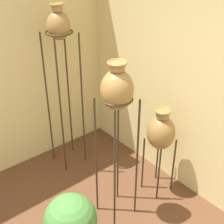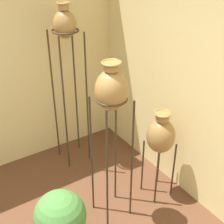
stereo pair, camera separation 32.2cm
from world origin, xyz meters
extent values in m
cylinder|color=#382D1E|center=(1.15, 1.57, 0.84)|extent=(0.02, 0.02, 1.68)
cylinder|color=#382D1E|center=(1.44, 1.57, 0.84)|extent=(0.02, 0.02, 1.68)
cylinder|color=#382D1E|center=(1.15, 1.87, 0.84)|extent=(0.02, 0.02, 1.68)
cylinder|color=#382D1E|center=(1.44, 1.87, 0.84)|extent=(0.02, 0.02, 1.68)
torus|color=#382D1E|center=(1.30, 1.72, 1.68)|extent=(0.30, 0.30, 0.02)
ellipsoid|color=olive|center=(1.30, 1.72, 1.75)|extent=(0.25, 0.25, 0.30)
cylinder|color=olive|center=(1.30, 1.72, 1.94)|extent=(0.11, 0.11, 0.07)
torus|color=olive|center=(1.30, 1.72, 1.97)|extent=(0.15, 0.15, 0.02)
cylinder|color=#382D1E|center=(1.05, 0.52, 0.67)|extent=(0.02, 0.02, 1.35)
cylinder|color=#382D1E|center=(1.34, 0.52, 0.67)|extent=(0.02, 0.02, 1.35)
cylinder|color=#382D1E|center=(1.05, 0.80, 0.67)|extent=(0.02, 0.02, 1.35)
cylinder|color=#382D1E|center=(1.34, 0.80, 0.67)|extent=(0.02, 0.02, 1.35)
torus|color=#382D1E|center=(1.20, 0.66, 1.35)|extent=(0.29, 0.29, 0.02)
ellipsoid|color=olive|center=(1.20, 0.66, 1.43)|extent=(0.29, 0.29, 0.36)
cylinder|color=olive|center=(1.20, 0.66, 1.64)|extent=(0.13, 0.13, 0.06)
torus|color=olive|center=(1.20, 0.66, 1.67)|extent=(0.17, 0.17, 0.02)
cylinder|color=#382D1E|center=(1.66, 0.50, 0.34)|extent=(0.02, 0.02, 0.68)
cylinder|color=#382D1E|center=(1.90, 0.50, 0.34)|extent=(0.02, 0.02, 0.68)
cylinder|color=#382D1E|center=(1.66, 0.74, 0.34)|extent=(0.02, 0.02, 0.68)
cylinder|color=#382D1E|center=(1.90, 0.74, 0.34)|extent=(0.02, 0.02, 0.68)
torus|color=#382D1E|center=(1.78, 0.62, 0.68)|extent=(0.25, 0.25, 0.02)
ellipsoid|color=olive|center=(1.78, 0.62, 0.77)|extent=(0.30, 0.30, 0.38)
cylinder|color=olive|center=(1.78, 0.62, 1.00)|extent=(0.13, 0.13, 0.08)
torus|color=olive|center=(1.78, 0.62, 1.03)|extent=(0.18, 0.18, 0.02)
sphere|color=#47843D|center=(0.57, 0.55, 0.39)|extent=(0.48, 0.48, 0.48)
camera|label=1|loc=(-0.37, -1.15, 2.57)|focal=50.00mm
camera|label=2|loc=(-0.12, -1.35, 2.57)|focal=50.00mm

